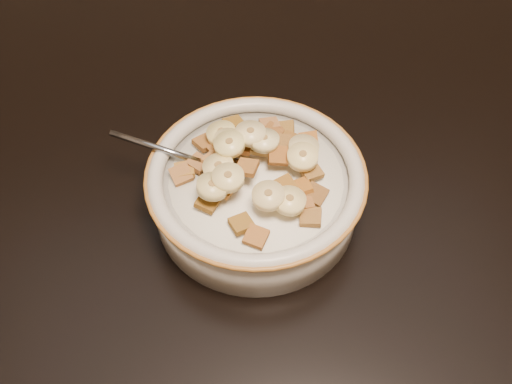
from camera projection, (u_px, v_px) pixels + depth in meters
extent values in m
cube|color=#422816|center=(291.00, 344.00, 1.36)|extent=(4.00, 4.50, 0.10)
cube|color=black|center=(319.00, 106.00, 0.75)|extent=(1.41, 0.91, 0.04)
cylinder|color=beige|center=(256.00, 194.00, 0.60)|extent=(0.21, 0.21, 0.05)
cylinder|color=white|center=(256.00, 179.00, 0.58)|extent=(0.18, 0.18, 0.00)
ellipsoid|color=gray|center=(224.00, 169.00, 0.58)|extent=(0.06, 0.06, 0.01)
cube|color=brown|center=(274.00, 131.00, 0.61)|extent=(0.03, 0.03, 0.01)
cube|color=brown|center=(285.00, 130.00, 0.62)|extent=(0.02, 0.02, 0.01)
cube|color=brown|center=(207.00, 202.00, 0.55)|extent=(0.03, 0.03, 0.01)
cube|color=brown|center=(198.00, 163.00, 0.58)|extent=(0.03, 0.03, 0.01)
cube|color=brown|center=(235.00, 140.00, 0.59)|extent=(0.02, 0.02, 0.01)
cube|color=brown|center=(213.00, 183.00, 0.56)|extent=(0.02, 0.02, 0.01)
cube|color=brown|center=(256.00, 237.00, 0.53)|extent=(0.03, 0.03, 0.01)
cube|color=brown|center=(316.00, 194.00, 0.56)|extent=(0.03, 0.03, 0.01)
cube|color=brown|center=(219.00, 150.00, 0.59)|extent=(0.03, 0.03, 0.01)
cube|color=brown|center=(282.00, 143.00, 0.59)|extent=(0.02, 0.02, 0.01)
cube|color=brown|center=(224.00, 187.00, 0.55)|extent=(0.03, 0.03, 0.01)
cube|color=brown|center=(262.00, 147.00, 0.58)|extent=(0.03, 0.03, 0.01)
cube|color=#915D32|center=(302.00, 202.00, 0.55)|extent=(0.02, 0.02, 0.01)
cube|color=#9D6C35|center=(311.00, 172.00, 0.57)|extent=(0.03, 0.03, 0.01)
cube|color=brown|center=(241.00, 224.00, 0.54)|extent=(0.03, 0.03, 0.01)
cube|color=brown|center=(278.00, 156.00, 0.57)|extent=(0.02, 0.02, 0.01)
cube|color=brown|center=(181.00, 174.00, 0.57)|extent=(0.03, 0.03, 0.01)
cube|color=#96511C|center=(301.00, 187.00, 0.56)|extent=(0.02, 0.02, 0.01)
cube|color=olive|center=(185.00, 170.00, 0.58)|extent=(0.02, 0.02, 0.01)
cube|color=brown|center=(292.00, 141.00, 0.60)|extent=(0.03, 0.03, 0.01)
cube|color=#9D6636|center=(214.00, 160.00, 0.58)|extent=(0.03, 0.03, 0.01)
cube|color=olive|center=(311.00, 217.00, 0.54)|extent=(0.03, 0.02, 0.01)
cube|color=#975B30|center=(270.00, 124.00, 0.62)|extent=(0.02, 0.02, 0.01)
cube|color=#934E1A|center=(309.00, 141.00, 0.61)|extent=(0.02, 0.02, 0.01)
cube|color=brown|center=(234.00, 123.00, 0.62)|extent=(0.03, 0.03, 0.01)
cube|color=brown|center=(237.00, 139.00, 0.60)|extent=(0.03, 0.03, 0.01)
cube|color=#9A561E|center=(247.00, 167.00, 0.56)|extent=(0.03, 0.03, 0.01)
cube|color=brown|center=(205.00, 143.00, 0.60)|extent=(0.03, 0.03, 0.01)
cube|color=#653410|center=(242.00, 146.00, 0.59)|extent=(0.03, 0.02, 0.01)
cube|color=brown|center=(237.00, 139.00, 0.60)|extent=(0.03, 0.03, 0.01)
cube|color=brown|center=(285.00, 186.00, 0.55)|extent=(0.03, 0.03, 0.01)
cylinder|color=beige|center=(264.00, 141.00, 0.58)|extent=(0.04, 0.04, 0.01)
cylinder|color=#FAEC8E|center=(229.00, 141.00, 0.57)|extent=(0.03, 0.03, 0.01)
cylinder|color=tan|center=(250.00, 134.00, 0.58)|extent=(0.04, 0.04, 0.01)
cylinder|color=#DBCE6D|center=(221.00, 134.00, 0.59)|extent=(0.04, 0.04, 0.01)
cylinder|color=#F6DF9B|center=(268.00, 196.00, 0.53)|extent=(0.04, 0.04, 0.01)
cylinder|color=#F3E679|center=(229.00, 144.00, 0.57)|extent=(0.04, 0.04, 0.01)
cylinder|color=#DCC970|center=(219.00, 168.00, 0.56)|extent=(0.04, 0.04, 0.01)
cylinder|color=#EDDA87|center=(303.00, 157.00, 0.57)|extent=(0.04, 0.04, 0.01)
cylinder|color=#D8CF87|center=(228.00, 178.00, 0.54)|extent=(0.03, 0.03, 0.01)
cylinder|color=#E1C787|center=(290.00, 201.00, 0.54)|extent=(0.04, 0.04, 0.01)
cylinder|color=beige|center=(304.00, 148.00, 0.58)|extent=(0.04, 0.04, 0.01)
cylinder|color=#CFBB78|center=(213.00, 187.00, 0.54)|extent=(0.04, 0.04, 0.02)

